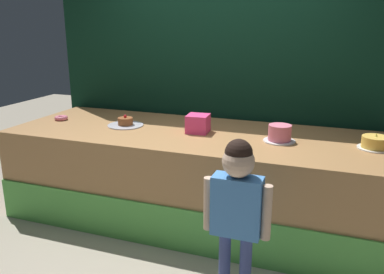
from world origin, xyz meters
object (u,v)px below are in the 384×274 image
Objects in this scene: donut at (61,118)px; cake_center at (280,134)px; child_figure at (237,201)px; cake_right at (375,143)px; cake_left at (125,123)px; pink_box at (198,124)px.

cake_center is at bearing -0.33° from donut.
child_figure is 2.41m from donut.
cake_right is (0.87, 1.10, 0.16)m from child_figure.
child_figure is 4.22× the size of cake_center.
cake_right is (2.27, 0.03, 0.02)m from cake_left.
cake_left is 1.30× the size of cake_right.
cake_center is 0.76m from cake_right.
pink_box is 0.72× the size of cake_right.
donut is 0.50× the size of cake_right.
cake_left is 1.51m from cake_center.
cake_center is 1.01× the size of cake_right.
child_figure reaches higher than donut.
child_figure is at bearing -37.45° from cake_left.
cake_right is (1.51, 0.01, -0.03)m from pink_box.
cake_center is (0.11, 1.05, 0.18)m from child_figure.
cake_right is at bearing 0.81° from donut.
pink_box is at bearing 1.04° from cake_left.
donut is 0.39× the size of cake_left.
child_figure is 8.50× the size of donut.
pink_box is 0.72× the size of cake_center.
child_figure is 1.41m from cake_right.
donut is at bearing -178.84° from cake_left.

